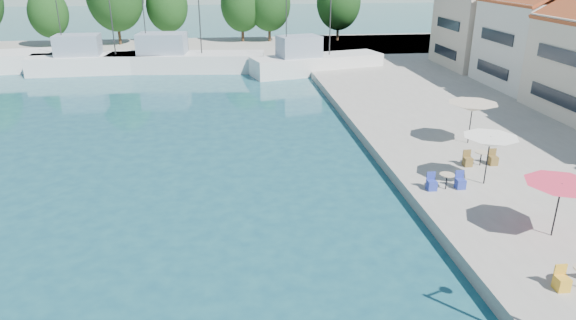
{
  "coord_description": "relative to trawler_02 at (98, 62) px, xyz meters",
  "views": [
    {
      "loc": [
        -2.25,
        1.63,
        10.63
      ],
      "look_at": [
        0.74,
        26.0,
        1.05
      ],
      "focal_mm": 32.0,
      "sensor_mm": 36.0,
      "label": 1
    }
  ],
  "objects": [
    {
      "name": "building_05",
      "position": [
        38.94,
        -13.33,
        4.19
      ],
      "size": [
        8.4,
        8.8,
        9.7
      ],
      "color": "white",
      "rests_on": "quay_right"
    },
    {
      "name": "cafe_table_03",
      "position": [
        25.71,
        -30.17,
        -0.18
      ],
      "size": [
        1.82,
        0.7,
        0.76
      ],
      "color": "black",
      "rests_on": "quay_right"
    },
    {
      "name": "tree_05",
      "position": [
        5.57,
        16.55,
        4.06
      ],
      "size": [
        5.31,
        5.31,
        7.86
      ],
      "color": "#3F2B19",
      "rests_on": "quay_far"
    },
    {
      "name": "tree_08",
      "position": [
        27.8,
        14.96,
        4.45
      ],
      "size": [
        5.76,
        5.76,
        8.53
      ],
      "color": "#3F2B19",
      "rests_on": "quay_far"
    },
    {
      "name": "quay_far",
      "position": [
        6.94,
        11.67,
        -0.77
      ],
      "size": [
        90.0,
        16.0,
        0.6
      ],
      "primitive_type": "cube",
      "color": "gray",
      "rests_on": "ground"
    },
    {
      "name": "trawler_03",
      "position": [
        8.39,
        -0.14,
        -0.0
      ],
      "size": [
        16.07,
        5.69,
        10.2
      ],
      "rotation": [
        0.0,
        0.0,
        -0.1
      ],
      "color": "silver",
      "rests_on": "ground"
    },
    {
      "name": "umbrella_pink",
      "position": [
        25.05,
        -37.48,
        1.48
      ],
      "size": [
        2.76,
        2.76,
        2.21
      ],
      "color": "black",
      "rests_on": "quay_right"
    },
    {
      "name": "tree_06",
      "position": [
        15.17,
        15.46,
        4.17
      ],
      "size": [
        5.44,
        5.44,
        8.05
      ],
      "color": "#3F2B19",
      "rests_on": "quay_far"
    },
    {
      "name": "tree_07",
      "position": [
        18.71,
        15.26,
        4.28
      ],
      "size": [
        5.56,
        5.56,
        8.23
      ],
      "color": "#3F2B19",
      "rests_on": "quay_far"
    },
    {
      "name": "umbrella_white",
      "position": [
        24.8,
        -32.43,
        1.67
      ],
      "size": [
        2.56,
        2.56,
        2.39
      ],
      "color": "black",
      "rests_on": "quay_right"
    },
    {
      "name": "trawler_02",
      "position": [
        0.0,
        0.0,
        0.0
      ],
      "size": [
        14.17,
        4.24,
        10.2
      ],
      "rotation": [
        0.0,
        0.0,
        0.04
      ],
      "color": "white",
      "rests_on": "ground"
    },
    {
      "name": "trawler_04",
      "position": [
        21.51,
        -3.18,
        0.0
      ],
      "size": [
        13.7,
        6.69,
        10.2
      ],
      "rotation": [
        0.0,
        0.0,
        0.26
      ],
      "color": "silver",
      "rests_on": "ground"
    },
    {
      "name": "building_06",
      "position": [
        38.94,
        -4.33,
        4.43
      ],
      "size": [
        9.0,
        8.8,
        10.2
      ],
      "color": "beige",
      "rests_on": "quay_right"
    },
    {
      "name": "umbrella_cream",
      "position": [
        26.67,
        -26.71,
        1.7
      ],
      "size": [
        2.86,
        2.86,
        2.42
      ],
      "color": "black",
      "rests_on": "quay_right"
    },
    {
      "name": "cafe_table_02",
      "position": [
        22.71,
        -32.82,
        -0.18
      ],
      "size": [
        1.82,
        0.7,
        0.76
      ],
      "color": "black",
      "rests_on": "quay_right"
    },
    {
      "name": "tree_03",
      "position": [
        -8.41,
        13.97,
        3.56
      ],
      "size": [
        4.72,
        4.72,
        6.98
      ],
      "color": "#3F2B19",
      "rests_on": "quay_far"
    }
  ]
}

